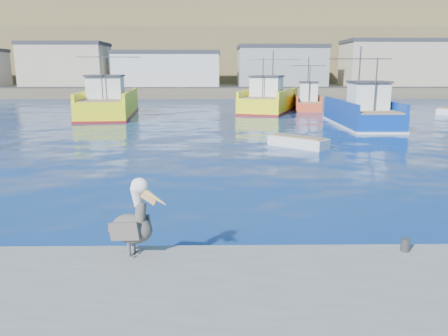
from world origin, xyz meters
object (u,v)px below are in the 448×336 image
trawler_yellow_a (109,104)px  pelican (134,222)px  trawler_blue (362,113)px  skiff_mid (298,143)px  trawler_yellow_b (269,101)px  skiff_far (445,111)px  boat_orange (308,101)px

trawler_yellow_a → pelican: (9.01, -35.05, 0.08)m
trawler_yellow_a → trawler_blue: 24.16m
trawler_yellow_a → pelican: bearing=-75.6°
skiff_mid → pelican: bearing=-111.8°
trawler_yellow_b → trawler_yellow_a: bearing=-163.2°
skiff_far → skiff_mid: bearing=-133.6°
trawler_yellow_b → trawler_blue: (6.04, -13.41, -0.11)m
pelican → skiff_far: bearing=54.9°
skiff_mid → pelican: size_ratio=1.97×
trawler_blue → boat_orange: trawler_blue is taller
boat_orange → trawler_yellow_a: bearing=-163.4°
trawler_yellow_a → trawler_yellow_b: (16.63, 5.02, -0.05)m
boat_orange → skiff_mid: (-5.53, -24.72, -0.74)m
trawler_yellow_b → boat_orange: bearing=15.7°
pelican → trawler_blue: bearing=62.9°
skiff_far → pelican: (-25.73, -36.66, 1.01)m
boat_orange → skiff_mid: bearing=-102.6°
trawler_blue → skiff_far: trawler_blue is taller
boat_orange → skiff_far: bearing=-19.1°
trawler_blue → skiff_far: (12.08, 10.00, -0.76)m
trawler_yellow_b → skiff_mid: (-0.97, -23.44, -0.87)m
trawler_blue → skiff_mid: size_ratio=3.12×
pelican → boat_orange: bearing=73.6°
trawler_yellow_a → pelican: size_ratio=7.99×
skiff_mid → skiff_far: skiff_far is taller
trawler_yellow_b → pelican: trawler_yellow_b is taller
trawler_yellow_a → trawler_blue: bearing=-20.3°
trawler_yellow_a → skiff_mid: bearing=-49.6°
boat_orange → trawler_blue: bearing=-84.3°
trawler_yellow_a → trawler_yellow_b: size_ratio=1.05×
boat_orange → pelican: bearing=-106.4°
trawler_yellow_a → pelican: trawler_yellow_a is taller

